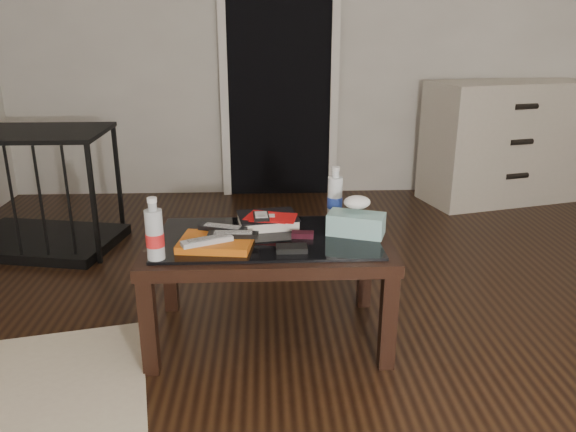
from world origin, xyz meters
name	(u,v)px	position (x,y,z in m)	size (l,w,h in m)	color
ground	(399,366)	(0.00, 0.00, 0.00)	(5.00, 5.00, 0.00)	black
doorway	(279,62)	(-0.40, 2.47, 1.02)	(0.90, 0.08, 2.07)	black
coffee_table	(268,251)	(-0.51, 0.26, 0.40)	(1.00, 0.60, 0.46)	black
dresser	(506,142)	(1.31, 2.23, 0.45)	(1.29, 0.79, 0.90)	beige
pet_crate	(37,210)	(-1.90, 1.37, 0.23)	(1.00, 0.76, 0.71)	black
magazines	(216,242)	(-0.72, 0.17, 0.48)	(0.28, 0.21, 0.03)	#C25912
remote_silver	(207,240)	(-0.75, 0.12, 0.50)	(0.20, 0.05, 0.02)	#B0B1B5
remote_black_front	(233,234)	(-0.65, 0.19, 0.50)	(0.20, 0.05, 0.02)	black
remote_black_back	(223,228)	(-0.70, 0.26, 0.50)	(0.20, 0.05, 0.02)	black
textbook	(268,220)	(-0.51, 0.40, 0.48)	(0.25, 0.20, 0.05)	black
dvd_mailers	(269,216)	(-0.51, 0.38, 0.51)	(0.19, 0.14, 0.01)	red
ipod	(261,216)	(-0.54, 0.35, 0.52)	(0.06, 0.10, 0.02)	black
flip_phone	(303,235)	(-0.37, 0.25, 0.47)	(0.09, 0.05, 0.02)	black
wallet	(292,249)	(-0.42, 0.10, 0.47)	(0.12, 0.07, 0.02)	black
water_bottle_left	(154,229)	(-0.93, 0.05, 0.58)	(0.07, 0.07, 0.24)	#B4BABF
water_bottle_right	(335,193)	(-0.21, 0.48, 0.58)	(0.07, 0.07, 0.24)	white
tissue_box	(356,224)	(-0.15, 0.28, 0.51)	(0.23, 0.12, 0.09)	teal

